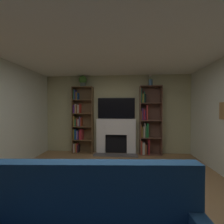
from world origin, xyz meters
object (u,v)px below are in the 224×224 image
vase_with_flowers (151,82)px  potted_plant (83,81)px  fireplace (116,135)px  bookshelf_left (81,121)px  tv (116,108)px  bookshelf_right (147,123)px

vase_with_flowers → potted_plant: bearing=-180.0°
fireplace → bookshelf_left: bearing=179.9°
fireplace → bookshelf_left: (-1.16, 0.00, 0.44)m
fireplace → potted_plant: potted_plant is taller
fireplace → tv: (0.00, 0.08, 0.87)m
fireplace → potted_plant: size_ratio=3.76×
tv → bookshelf_left: bearing=-176.2°
fireplace → bookshelf_right: bearing=-0.9°
fireplace → bookshelf_right: bookshelf_right is taller
vase_with_flowers → fireplace: bearing=177.9°
potted_plant → bookshelf_left: bearing=151.6°
tv → bookshelf_left: 1.24m
bookshelf_left → potted_plant: size_ratio=5.97×
potted_plant → vase_with_flowers: size_ratio=0.99×
bookshelf_right → vase_with_flowers: size_ratio=5.88×
tv → potted_plant: potted_plant is taller
fireplace → vase_with_flowers: (1.08, -0.04, 1.68)m
bookshelf_right → potted_plant: 2.48m
fireplace → bookshelf_right: size_ratio=0.63×
tv → vase_with_flowers: (1.08, -0.12, 0.82)m
bookshelf_left → bookshelf_right: bearing=-0.5°
fireplace → vase_with_flowers: bearing=-2.1°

